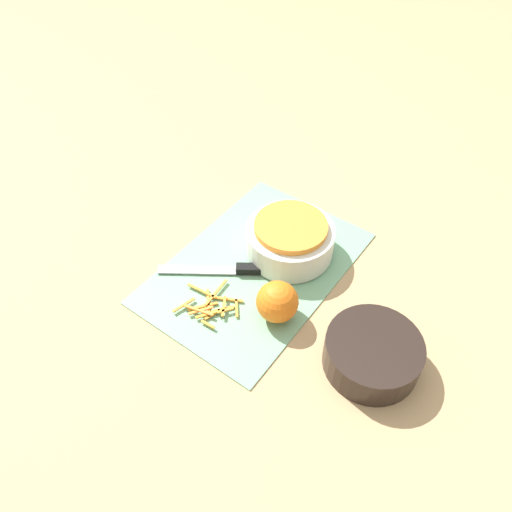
{
  "coord_description": "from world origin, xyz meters",
  "views": [
    {
      "loc": [
        0.56,
        0.41,
        0.78
      ],
      "look_at": [
        0.0,
        0.0,
        0.04
      ],
      "focal_mm": 35.0,
      "sensor_mm": 36.0,
      "label": 1
    }
  ],
  "objects_px": {
    "bowl_dark": "(372,354)",
    "orange_left": "(277,302)",
    "bowl_speckled": "(290,238)",
    "knife": "(244,269)"
  },
  "relations": [
    {
      "from": "bowl_speckled",
      "to": "bowl_dark",
      "type": "relative_size",
      "value": 1.09
    },
    {
      "from": "knife",
      "to": "orange_left",
      "type": "bearing_deg",
      "value": 121.94
    },
    {
      "from": "orange_left",
      "to": "bowl_speckled",
      "type": "bearing_deg",
      "value": -154.4
    },
    {
      "from": "bowl_speckled",
      "to": "bowl_dark",
      "type": "xyz_separation_m",
      "value": [
        0.14,
        0.27,
        -0.01
      ]
    },
    {
      "from": "knife",
      "to": "bowl_speckled",
      "type": "bearing_deg",
      "value": -147.91
    },
    {
      "from": "bowl_speckled",
      "to": "orange_left",
      "type": "height_order",
      "value": "orange_left"
    },
    {
      "from": "bowl_dark",
      "to": "knife",
      "type": "distance_m",
      "value": 0.31
    },
    {
      "from": "bowl_speckled",
      "to": "bowl_dark",
      "type": "height_order",
      "value": "bowl_speckled"
    },
    {
      "from": "bowl_dark",
      "to": "orange_left",
      "type": "bearing_deg",
      "value": -85.83
    },
    {
      "from": "bowl_dark",
      "to": "orange_left",
      "type": "relative_size",
      "value": 2.12
    }
  ]
}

